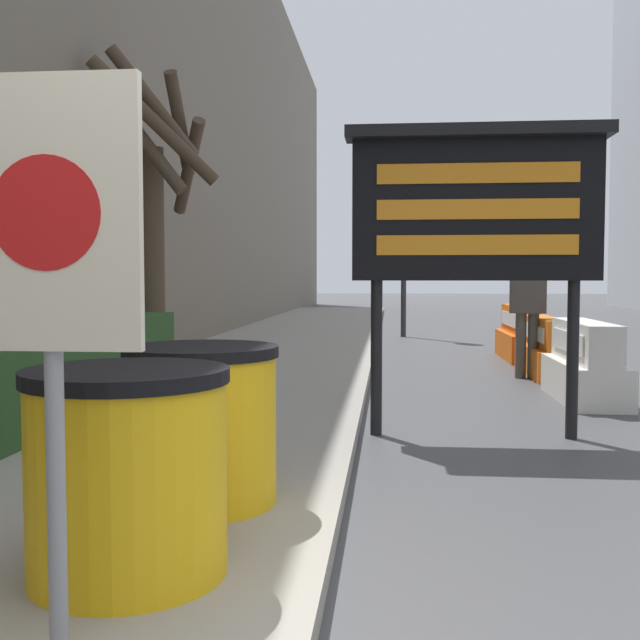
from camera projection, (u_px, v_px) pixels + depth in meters
name	position (u px, v px, depth m)	size (l,w,h in m)	color
building_left_facade	(152.00, 34.00, 12.08)	(0.40, 50.40, 10.57)	#706656
hedge_strip	(39.00, 372.00, 6.54)	(0.90, 5.16, 0.81)	#284C23
bare_tree	(154.00, 213.00, 9.68)	(1.64, 1.93, 4.06)	#4C3D2D
barrel_drum_foreground	(128.00, 471.00, 3.08)	(0.84, 0.84, 0.86)	yellow
barrel_drum_middle	(202.00, 424.00, 4.07)	(0.84, 0.84, 0.86)	yellow
warning_sign	(49.00, 259.00, 2.32)	(0.60, 0.08, 1.86)	gray
message_board	(475.00, 208.00, 6.28)	(2.18, 0.36, 2.61)	black
jersey_barrier_white	(585.00, 366.00, 8.25)	(0.61, 1.70, 0.88)	silver
jersey_barrier_orange_near	(545.00, 350.00, 10.37)	(0.53, 1.83, 0.81)	orange
jersey_barrier_orange_far	(519.00, 336.00, 12.44)	(0.54, 1.87, 0.89)	orange
traffic_cone_near	(527.00, 327.00, 15.43)	(0.38, 0.38, 0.68)	black
traffic_cone_mid	(550.00, 342.00, 11.29)	(0.45, 0.45, 0.80)	black
traffic_cone_far	(576.00, 345.00, 10.95)	(0.42, 0.42, 0.76)	black
traffic_light_near_curb	(404.00, 192.00, 16.80)	(0.28, 0.44, 4.57)	#2D2D30
pedestrian_worker	(528.00, 299.00, 10.04)	(0.51, 0.35, 1.82)	#514C42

